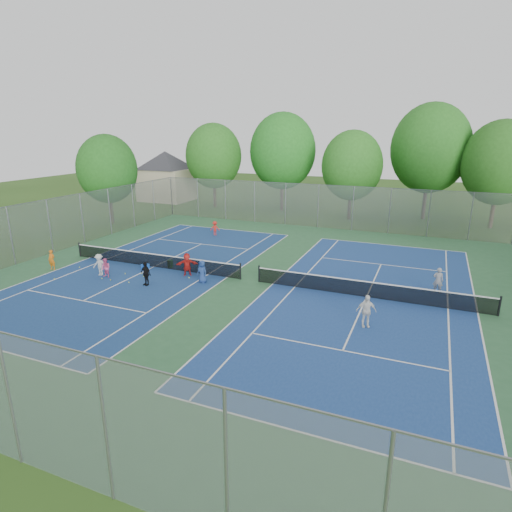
{
  "coord_description": "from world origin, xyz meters",
  "views": [
    {
      "loc": [
        9.78,
        -22.5,
        8.88
      ],
      "look_at": [
        0.0,
        1.0,
        1.3
      ],
      "focal_mm": 30.0,
      "sensor_mm": 36.0,
      "label": 1
    }
  ],
  "objects": [
    {
      "name": "fence_west",
      "position": [
        -16.0,
        0.0,
        2.0
      ],
      "size": [
        0.1,
        32.0,
        4.0
      ],
      "primitive_type": "cube",
      "rotation": [
        0.0,
        0.0,
        1.57
      ],
      "color": "gray",
      "rests_on": "ground"
    },
    {
      "name": "tennis_ball_10",
      "position": [
        -6.8,
        -1.55,
        0.03
      ],
      "size": [
        0.07,
        0.07,
        0.07
      ],
      "primitive_type": "sphere",
      "color": "#E7F438",
      "rests_on": "ground"
    },
    {
      "name": "tree_nr",
      "position": [
        9.0,
        24.0,
        7.04
      ],
      "size": [
        7.6,
        7.6,
        11.42
      ],
      "color": "#443326",
      "rests_on": "ground"
    },
    {
      "name": "tennis_ball_5",
      "position": [
        -6.53,
        -3.17,
        0.03
      ],
      "size": [
        0.07,
        0.07,
        0.07
      ],
      "primitive_type": "sphere",
      "color": "yellow",
      "rests_on": "ground"
    },
    {
      "name": "fence_north",
      "position": [
        0.0,
        16.0,
        2.0
      ],
      "size": [
        32.0,
        0.1,
        4.0
      ],
      "primitive_type": "cube",
      "color": "gray",
      "rests_on": "ground"
    },
    {
      "name": "tennis_ball_3",
      "position": [
        -9.76,
        -1.22,
        0.03
      ],
      "size": [
        0.07,
        0.07,
        0.07
      ],
      "primitive_type": "sphere",
      "color": "#E5F138",
      "rests_on": "ground"
    },
    {
      "name": "student_a",
      "position": [
        -12.83,
        -2.98,
        0.66
      ],
      "size": [
        0.52,
        0.38,
        1.32
      ],
      "primitive_type": "imported",
      "rotation": [
        0.0,
        0.0,
        0.13
      ],
      "color": "orange",
      "rests_on": "ground"
    },
    {
      "name": "tennis_ball_6",
      "position": [
        -10.11,
        -1.69,
        0.03
      ],
      "size": [
        0.07,
        0.07,
        0.07
      ],
      "primitive_type": "sphere",
      "color": "gold",
      "rests_on": "ground"
    },
    {
      "name": "tree_side_w",
      "position": [
        -19.0,
        10.0,
        5.24
      ],
      "size": [
        5.6,
        5.6,
        8.47
      ],
      "color": "#443326",
      "rests_on": "ground"
    },
    {
      "name": "net_left",
      "position": [
        -7.0,
        0.0,
        0.46
      ],
      "size": [
        12.87,
        0.1,
        0.91
      ],
      "primitive_type": "cube",
      "color": "black",
      "rests_on": "ground"
    },
    {
      "name": "court_pad",
      "position": [
        0.0,
        0.0,
        0.01
      ],
      "size": [
        32.0,
        32.0,
        0.01
      ],
      "primitive_type": "cube",
      "color": "#2D6039",
      "rests_on": "ground"
    },
    {
      "name": "tennis_ball_8",
      "position": [
        -6.41,
        -1.92,
        0.03
      ],
      "size": [
        0.07,
        0.07,
        0.07
      ],
      "primitive_type": "sphere",
      "color": "#A4C72E",
      "rests_on": "ground"
    },
    {
      "name": "court_right",
      "position": [
        7.0,
        0.0,
        0.02
      ],
      "size": [
        10.97,
        23.77,
        0.01
      ],
      "primitive_type": "cube",
      "color": "navy",
      "rests_on": "court_pad"
    },
    {
      "name": "child_far_baseline",
      "position": [
        -7.38,
        9.48,
        0.63
      ],
      "size": [
        0.92,
        0.72,
        1.25
      ],
      "primitive_type": "imported",
      "rotation": [
        0.0,
        0.0,
        3.5
      ],
      "color": "red",
      "rests_on": "ground"
    },
    {
      "name": "tennis_ball_4",
      "position": [
        -3.64,
        -1.06,
        0.03
      ],
      "size": [
        0.07,
        0.07,
        0.07
      ],
      "primitive_type": "sphere",
      "color": "yellow",
      "rests_on": "ground"
    },
    {
      "name": "ball_crate",
      "position": [
        -7.25,
        -0.58,
        0.17
      ],
      "size": [
        0.48,
        0.48,
        0.34
      ],
      "primitive_type": "cube",
      "rotation": [
        0.0,
        0.0,
        -0.22
      ],
      "color": "blue",
      "rests_on": "ground"
    },
    {
      "name": "ball_hopper",
      "position": [
        -5.88,
        0.28,
        0.27
      ],
      "size": [
        0.28,
        0.28,
        0.53
      ],
      "primitive_type": "cube",
      "rotation": [
        0.0,
        0.0,
        0.03
      ],
      "color": "#258A39",
      "rests_on": "ground"
    },
    {
      "name": "tree_ne",
      "position": [
        15.0,
        22.0,
        5.97
      ],
      "size": [
        6.6,
        6.6,
        9.77
      ],
      "color": "#443326",
      "rests_on": "ground"
    },
    {
      "name": "tree_nc",
      "position": [
        2.0,
        21.0,
        5.39
      ],
      "size": [
        6.0,
        6.0,
        8.85
      ],
      "color": "#443326",
      "rests_on": "ground"
    },
    {
      "name": "tennis_ball_2",
      "position": [
        -11.45,
        -2.07,
        0.03
      ],
      "size": [
        0.07,
        0.07,
        0.07
      ],
      "primitive_type": "sphere",
      "color": "#BDD631",
      "rests_on": "ground"
    },
    {
      "name": "net_right",
      "position": [
        7.0,
        0.0,
        0.46
      ],
      "size": [
        12.87,
        0.1,
        0.91
      ],
      "primitive_type": "cube",
      "color": "black",
      "rests_on": "ground"
    },
    {
      "name": "teen_court_b",
      "position": [
        7.49,
        -3.71,
        0.79
      ],
      "size": [
        1.01,
        0.69,
        1.59
      ],
      "primitive_type": "imported",
      "rotation": [
        0.0,
        0.0,
        0.36
      ],
      "color": "white",
      "rests_on": "ground"
    },
    {
      "name": "tennis_ball_9",
      "position": [
        -11.16,
        -4.43,
        0.03
      ],
      "size": [
        0.07,
        0.07,
        0.07
      ],
      "primitive_type": "sphere",
      "color": "#B0C32D",
      "rests_on": "ground"
    },
    {
      "name": "court_left",
      "position": [
        -7.0,
        0.0,
        0.02
      ],
      "size": [
        10.97,
        23.77,
        0.01
      ],
      "primitive_type": "cube",
      "color": "navy",
      "rests_on": "court_pad"
    },
    {
      "name": "student_f",
      "position": [
        -4.02,
        -0.6,
        0.73
      ],
      "size": [
        1.38,
        1.07,
        1.46
      ],
      "primitive_type": "imported",
      "rotation": [
        0.0,
        0.0,
        0.55
      ],
      "color": "red",
      "rests_on": "ground"
    },
    {
      "name": "tennis_ball_1",
      "position": [
        -7.78,
        -1.96,
        0.03
      ],
      "size": [
        0.07,
        0.07,
        0.07
      ],
      "primitive_type": "sphere",
      "color": "#C0D331",
      "rests_on": "ground"
    },
    {
      "name": "tree_nl",
      "position": [
        -6.0,
        23.0,
        6.54
      ],
      "size": [
        7.2,
        7.2,
        10.69
      ],
      "color": "#443326",
      "rests_on": "ground"
    },
    {
      "name": "ground",
      "position": [
        0.0,
        0.0,
        0.0
      ],
      "size": [
        120.0,
        120.0,
        0.0
      ],
      "primitive_type": "plane",
      "color": "#2C4F18",
      "rests_on": "ground"
    },
    {
      "name": "fence_south",
      "position": [
        0.0,
        -16.0,
        2.0
      ],
      "size": [
        32.0,
        0.1,
        4.0
      ],
      "primitive_type": "cube",
      "color": "gray",
      "rests_on": "ground"
    },
    {
      "name": "student_c",
      "position": [
        -9.11,
        -2.7,
        0.7
      ],
      "size": [
        0.95,
        0.61,
        1.4
      ],
      "primitive_type": "imported",
      "rotation": [
        0.0,
        0.0,
        0.1
      ],
      "color": "beige",
      "rests_on": "ground"
    },
    {
      "name": "tree_nw",
      "position": [
        -14.0,
        22.0,
        5.89
      ],
      "size": [
        6.4,
        6.4,
        9.58
      ],
      "color": "#443326",
      "rests_on": "ground"
    },
    {
      "name": "instructor",
      "position": [
        10.55,
        2.19,
        0.75
      ],
      "size": [
        0.57,
        0.4,
        1.51
      ],
      "primitive_type": "imported",
      "rotation": [
        0.0,
        0.0,
        3.07
      ],
      "color": "#97979A",
      "rests_on": "ground"
    },
    {
      "name": "student_e",
      "position": [
        -2.51,
        -1.38,
        0.69
      ],
      "size": [
        0.75,
        0.56,
        1.39
      ],
      "primitive_type": "imported",
      "rotation": [
        0.0,
        0.0,
        -0.19
      ],
      "color": "navy",
      "rests_on": "ground"
    },
    {
      "name": "tennis_ball_7",
      "position": [
        -8.51,
        -3.26,
        0.03
      ],
      "size": [
        0.07,
        0.07,
        0.07
      ],
      "primitive_type": "sphere",
      "color": "#BDD832",
      "rests_on": "ground"
    },
    {
      "name": "house",
      "position": [
        -22.0,
        24.0,
        4.21
      ],
      "size": [
        11.03,
        11.03,
        7.3
      ],
      "color": "#B7A88C",
      "rests_on": "ground"
    },
    {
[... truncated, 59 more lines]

